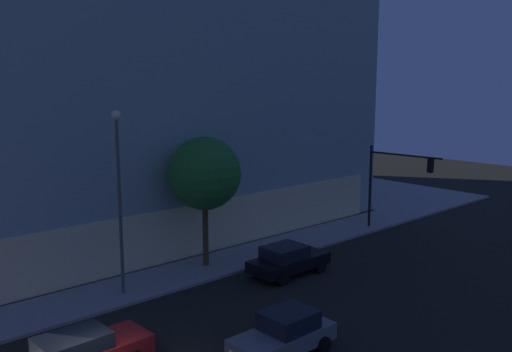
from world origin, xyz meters
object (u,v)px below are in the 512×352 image
object	(u,v)px
traffic_light_far_corner	(393,174)
sidewalk_tree	(205,174)
modern_building	(76,89)
street_lamp_sidewalk	(119,182)
car_grey	(284,334)
car_black	(288,259)

from	to	relation	value
traffic_light_far_corner	sidewalk_tree	world-z (taller)	sidewalk_tree
modern_building	traffic_light_far_corner	xyz separation A→B (m)	(12.86, -20.11, -5.57)
street_lamp_sidewalk	traffic_light_far_corner	bearing A→B (deg)	-6.02
traffic_light_far_corner	sidewalk_tree	distance (m)	14.08
modern_building	sidewalk_tree	size ratio (longest dim) A/B	4.78
modern_building	traffic_light_far_corner	world-z (taller)	modern_building
modern_building	street_lamp_sidewalk	bearing A→B (deg)	-109.39
traffic_light_far_corner	street_lamp_sidewalk	distance (m)	19.40
traffic_light_far_corner	car_grey	xyz separation A→B (m)	(-17.59, -7.27, -3.20)
modern_building	car_grey	distance (m)	29.14
car_grey	traffic_light_far_corner	bearing A→B (deg)	22.47
street_lamp_sidewalk	car_grey	xyz separation A→B (m)	(1.64, -9.30, -4.75)
traffic_light_far_corner	street_lamp_sidewalk	world-z (taller)	street_lamp_sidewalk
modern_building	street_lamp_sidewalk	world-z (taller)	modern_building
sidewalk_tree	car_grey	size ratio (longest dim) A/B	1.70
traffic_light_far_corner	sidewalk_tree	size ratio (longest dim) A/B	0.80
traffic_light_far_corner	street_lamp_sidewalk	size ratio (longest dim) A/B	0.65
traffic_light_far_corner	car_black	bearing A→B (deg)	-174.08
street_lamp_sidewalk	car_black	size ratio (longest dim) A/B	1.91
street_lamp_sidewalk	car_black	distance (m)	9.84
modern_building	sidewalk_tree	distance (m)	17.98
modern_building	sidewalk_tree	bearing A→B (deg)	-92.97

